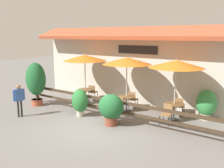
{
  "coord_description": "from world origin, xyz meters",
  "views": [
    {
      "loc": [
        6.36,
        -7.65,
        3.74
      ],
      "look_at": [
        -0.28,
        1.58,
        1.53
      ],
      "focal_mm": 40.0,
      "sensor_mm": 36.0,
      "label": 1
    }
  ],
  "objects_px": {
    "chair_near_streetside": "(78,96)",
    "potted_plant_broad_leaf": "(36,80)",
    "chair_near_wallside": "(93,91)",
    "chair_middle_wallside": "(133,99)",
    "dining_table_far": "(174,107)",
    "dining_table_middle": "(126,99)",
    "patio_umbrella_middle": "(127,61)",
    "patio_umbrella_far": "(176,64)",
    "potted_plant_small_flowering": "(80,101)",
    "potted_plant_corner_fern": "(206,104)",
    "dining_table_near": "(85,92)",
    "chair_middle_streetside": "(118,104)",
    "pedestrian": "(19,96)",
    "potted_plant_entrance_palm": "(111,108)",
    "chair_far_streetside": "(167,113)",
    "chair_far_wallside": "(179,106)",
    "patio_umbrella_near": "(85,58)"
  },
  "relations": [
    {
      "from": "patio_umbrella_middle",
      "to": "dining_table_far",
      "type": "bearing_deg",
      "value": 2.21
    },
    {
      "from": "dining_table_far",
      "to": "chair_far_streetside",
      "type": "xyz_separation_m",
      "value": [
        -0.04,
        -0.72,
        -0.11
      ]
    },
    {
      "from": "chair_near_streetside",
      "to": "chair_far_wallside",
      "type": "bearing_deg",
      "value": 24.69
    },
    {
      "from": "patio_umbrella_far",
      "to": "potted_plant_entrance_palm",
      "type": "distance_m",
      "value": 3.4
    },
    {
      "from": "dining_table_far",
      "to": "dining_table_middle",
      "type": "bearing_deg",
      "value": -177.79
    },
    {
      "from": "potted_plant_entrance_palm",
      "to": "chair_middle_wallside",
      "type": "bearing_deg",
      "value": 102.66
    },
    {
      "from": "chair_near_wallside",
      "to": "chair_middle_wallside",
      "type": "relative_size",
      "value": 1.0
    },
    {
      "from": "patio_umbrella_middle",
      "to": "chair_middle_streetside",
      "type": "distance_m",
      "value": 2.14
    },
    {
      "from": "chair_near_streetside",
      "to": "dining_table_far",
      "type": "height_order",
      "value": "chair_near_streetside"
    },
    {
      "from": "patio_umbrella_middle",
      "to": "patio_umbrella_far",
      "type": "distance_m",
      "value": 2.47
    },
    {
      "from": "potted_plant_small_flowering",
      "to": "dining_table_near",
      "type": "bearing_deg",
      "value": 125.88
    },
    {
      "from": "chair_near_wallside",
      "to": "patio_umbrella_middle",
      "type": "height_order",
      "value": "patio_umbrella_middle"
    },
    {
      "from": "chair_middle_wallside",
      "to": "potted_plant_small_flowering",
      "type": "xyz_separation_m",
      "value": [
        -1.26,
        -2.67,
        0.23
      ]
    },
    {
      "from": "dining_table_middle",
      "to": "potted_plant_broad_leaf",
      "type": "xyz_separation_m",
      "value": [
        -4.5,
        -1.98,
        0.78
      ]
    },
    {
      "from": "chair_middle_wallside",
      "to": "potted_plant_small_flowering",
      "type": "height_order",
      "value": "potted_plant_small_flowering"
    },
    {
      "from": "chair_middle_streetside",
      "to": "chair_near_streetside",
      "type": "bearing_deg",
      "value": 172.67
    },
    {
      "from": "potted_plant_small_flowering",
      "to": "pedestrian",
      "type": "height_order",
      "value": "pedestrian"
    },
    {
      "from": "chair_middle_wallside",
      "to": "potted_plant_entrance_palm",
      "type": "bearing_deg",
      "value": 94.99
    },
    {
      "from": "dining_table_near",
      "to": "chair_far_wallside",
      "type": "bearing_deg",
      "value": 8.27
    },
    {
      "from": "chair_near_streetside",
      "to": "potted_plant_broad_leaf",
      "type": "relative_size",
      "value": 0.37
    },
    {
      "from": "potted_plant_broad_leaf",
      "to": "pedestrian",
      "type": "distance_m",
      "value": 2.0
    },
    {
      "from": "patio_umbrella_middle",
      "to": "potted_plant_corner_fern",
      "type": "distance_m",
      "value": 4.16
    },
    {
      "from": "patio_umbrella_near",
      "to": "potted_plant_broad_leaf",
      "type": "relative_size",
      "value": 1.17
    },
    {
      "from": "patio_umbrella_middle",
      "to": "dining_table_middle",
      "type": "distance_m",
      "value": 1.93
    },
    {
      "from": "chair_middle_streetside",
      "to": "dining_table_far",
      "type": "distance_m",
      "value": 2.62
    },
    {
      "from": "chair_near_streetside",
      "to": "potted_plant_entrance_palm",
      "type": "distance_m",
      "value": 3.63
    },
    {
      "from": "patio_umbrella_far",
      "to": "potted_plant_broad_leaf",
      "type": "xyz_separation_m",
      "value": [
        -6.98,
        -2.08,
        -1.15
      ]
    },
    {
      "from": "chair_near_wallside",
      "to": "patio_umbrella_middle",
      "type": "bearing_deg",
      "value": 150.94
    },
    {
      "from": "chair_middle_wallside",
      "to": "patio_umbrella_far",
      "type": "height_order",
      "value": "patio_umbrella_far"
    },
    {
      "from": "chair_middle_wallside",
      "to": "patio_umbrella_far",
      "type": "xyz_separation_m",
      "value": [
        2.51,
        -0.57,
        2.04
      ]
    },
    {
      "from": "potted_plant_entrance_palm",
      "to": "chair_far_streetside",
      "type": "bearing_deg",
      "value": 38.94
    },
    {
      "from": "dining_table_near",
      "to": "dining_table_far",
      "type": "height_order",
      "value": "same"
    },
    {
      "from": "dining_table_near",
      "to": "pedestrian",
      "type": "distance_m",
      "value": 3.85
    },
    {
      "from": "chair_middle_streetside",
      "to": "potted_plant_broad_leaf",
      "type": "relative_size",
      "value": 0.37
    },
    {
      "from": "chair_near_streetside",
      "to": "potted_plant_entrance_palm",
      "type": "height_order",
      "value": "potted_plant_entrance_palm"
    },
    {
      "from": "dining_table_near",
      "to": "potted_plant_corner_fern",
      "type": "height_order",
      "value": "potted_plant_corner_fern"
    },
    {
      "from": "chair_near_wallside",
      "to": "dining_table_far",
      "type": "distance_m",
      "value": 5.36
    },
    {
      "from": "dining_table_near",
      "to": "patio_umbrella_middle",
      "type": "distance_m",
      "value": 3.4
    },
    {
      "from": "chair_near_wallside",
      "to": "potted_plant_small_flowering",
      "type": "distance_m",
      "value": 3.17
    },
    {
      "from": "chair_near_streetside",
      "to": "pedestrian",
      "type": "distance_m",
      "value": 3.21
    },
    {
      "from": "potted_plant_entrance_palm",
      "to": "potted_plant_corner_fern",
      "type": "xyz_separation_m",
      "value": [
        3.06,
        3.05,
        -0.01
      ]
    },
    {
      "from": "dining_table_middle",
      "to": "patio_umbrella_far",
      "type": "relative_size",
      "value": 0.33
    },
    {
      "from": "dining_table_near",
      "to": "dining_table_far",
      "type": "relative_size",
      "value": 1.0
    },
    {
      "from": "chair_near_streetside",
      "to": "potted_plant_broad_leaf",
      "type": "height_order",
      "value": "potted_plant_broad_leaf"
    },
    {
      "from": "dining_table_near",
      "to": "dining_table_middle",
      "type": "xyz_separation_m",
      "value": [
        2.79,
        -0.06,
        0.0
      ]
    },
    {
      "from": "potted_plant_entrance_palm",
      "to": "patio_umbrella_near",
      "type": "bearing_deg",
      "value": 147.18
    },
    {
      "from": "dining_table_middle",
      "to": "chair_middle_wallside",
      "type": "bearing_deg",
      "value": 93.23
    },
    {
      "from": "patio_umbrella_middle",
      "to": "chair_middle_wallside",
      "type": "bearing_deg",
      "value": 93.23
    },
    {
      "from": "chair_far_streetside",
      "to": "pedestrian",
      "type": "xyz_separation_m",
      "value": [
        -5.97,
        -3.07,
        0.5
      ]
    },
    {
      "from": "potted_plant_corner_fern",
      "to": "pedestrian",
      "type": "height_order",
      "value": "pedestrian"
    }
  ]
}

